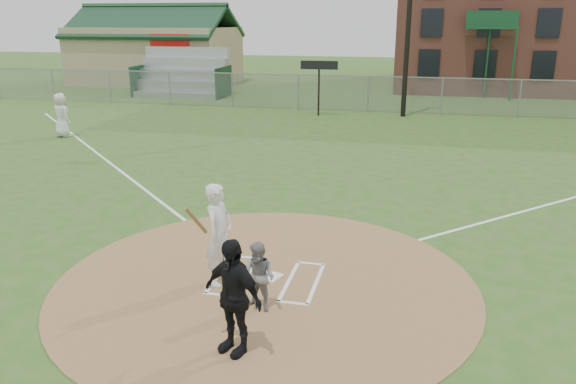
% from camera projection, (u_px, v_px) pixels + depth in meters
% --- Properties ---
extents(ground, '(140.00, 140.00, 0.00)m').
position_uv_depth(ground, '(266.00, 282.00, 11.26)').
color(ground, '#31561D').
rests_on(ground, ground).
extents(dirt_circle, '(8.40, 8.40, 0.02)m').
position_uv_depth(dirt_circle, '(266.00, 282.00, 11.25)').
color(dirt_circle, '#977247').
rests_on(dirt_circle, ground).
extents(home_plate, '(0.53, 0.53, 0.03)m').
position_uv_depth(home_plate, '(270.00, 276.00, 11.44)').
color(home_plate, silver).
rests_on(home_plate, dirt_circle).
extents(foul_line_third, '(17.04, 17.04, 0.01)m').
position_uv_depth(foul_line_third, '(101.00, 156.00, 21.57)').
color(foul_line_third, white).
rests_on(foul_line_third, ground).
extents(catcher, '(0.74, 0.65, 1.28)m').
position_uv_depth(catcher, '(259.00, 277.00, 9.99)').
color(catcher, gray).
rests_on(catcher, dirt_circle).
extents(umpire, '(1.21, 0.88, 1.90)m').
position_uv_depth(umpire, '(233.00, 296.00, 8.65)').
color(umpire, black).
rests_on(umpire, dirt_circle).
extents(ondeck_player, '(1.12, 0.97, 1.94)m').
position_uv_depth(ondeck_player, '(61.00, 115.00, 24.84)').
color(ondeck_player, silver).
rests_on(ondeck_player, ground).
extents(batters_boxes, '(2.08, 1.88, 0.01)m').
position_uv_depth(batters_boxes, '(268.00, 278.00, 11.39)').
color(batters_boxes, white).
rests_on(batters_boxes, dirt_circle).
extents(batter_at_plate, '(0.72, 1.10, 2.05)m').
position_uv_depth(batter_at_plate, '(219.00, 234.00, 10.93)').
color(batter_at_plate, silver).
rests_on(batter_at_plate, dirt_circle).
extents(outfield_fence, '(56.08, 0.08, 2.03)m').
position_uv_depth(outfield_fence, '(368.00, 94.00, 31.43)').
color(outfield_fence, slate).
rests_on(outfield_fence, ground).
extents(bleachers, '(6.08, 3.20, 3.20)m').
position_uv_depth(bleachers, '(181.00, 72.00, 37.96)').
color(bleachers, '#B7BABF').
rests_on(bleachers, ground).
extents(clubhouse, '(12.20, 8.71, 6.23)m').
position_uv_depth(clubhouse, '(157.00, 53.00, 45.12)').
color(clubhouse, tan).
rests_on(clubhouse, ground).
extents(scoreboard_sign, '(2.00, 0.10, 2.93)m').
position_uv_depth(scoreboard_sign, '(319.00, 71.00, 29.89)').
color(scoreboard_sign, black).
rests_on(scoreboard_sign, ground).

